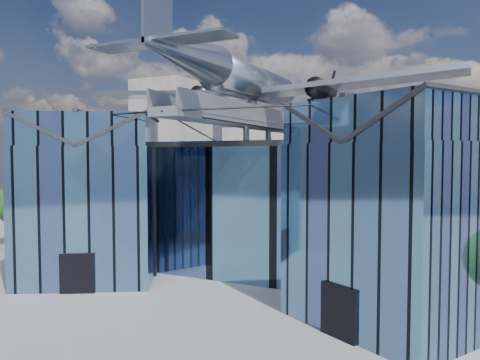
% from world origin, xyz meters
% --- Properties ---
extents(ground_plane, '(120.00, 120.00, 0.00)m').
position_xyz_m(ground_plane, '(0.00, 0.00, 0.00)').
color(ground_plane, gray).
extents(museum, '(32.88, 24.50, 17.60)m').
position_xyz_m(museum, '(0.00, 5.82, 5.54)').
color(museum, '#4D719D').
rests_on(museum, ground).
extents(bg_towers, '(77.00, 24.50, 26.00)m').
position_xyz_m(bg_towers, '(1.45, 50.49, 10.01)').
color(bg_towers, gray).
rests_on(bg_towers, ground).
extents(tree_side_w, '(4.27, 4.27, 6.06)m').
position_xyz_m(tree_side_w, '(-25.65, 4.59, 4.10)').
color(tree_side_w, '#301F13').
rests_on(tree_side_w, ground).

